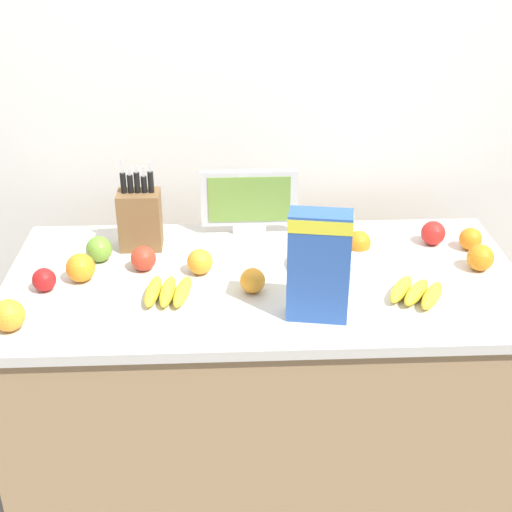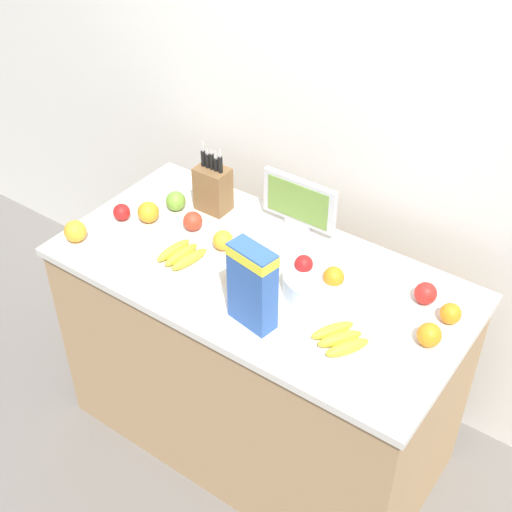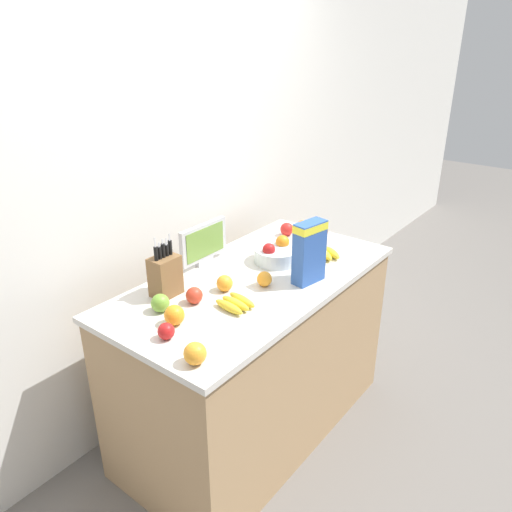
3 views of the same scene
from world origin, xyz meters
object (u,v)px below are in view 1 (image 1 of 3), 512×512
knife_block (140,218)px  orange_by_cereal (471,239)px  orange_mid_right (480,258)px  banana_bunch_right (168,291)px  orange_mid_left (9,315)px  orange_near_bowl (253,281)px  cereal_box (319,261)px  banana_bunch_left (416,292)px  fruit_bowl (338,257)px  apple_middle (99,249)px  orange_front_center (81,267)px  apple_by_knife_block (143,258)px  apple_front (433,233)px  orange_front_left (200,262)px  apple_rear (44,280)px  small_monitor (249,200)px

knife_block → orange_by_cereal: (1.04, -0.06, -0.06)m
orange_mid_right → banana_bunch_right: bearing=-172.4°
orange_mid_left → orange_near_bowl: orange_mid_left is taller
cereal_box → orange_by_cereal: cereal_box is taller
banana_bunch_left → orange_by_cereal: size_ratio=2.67×
orange_mid_right → orange_mid_left: bearing=-168.5°
orange_mid_left → orange_by_cereal: orange_mid_left is taller
banana_bunch_right → fruit_bowl: bearing=15.4°
apple_middle → orange_front_center: bearing=-106.3°
apple_by_knife_block → apple_middle: size_ratio=0.95×
apple_front → orange_mid_right: 0.20m
apple_by_knife_block → apple_front: bearing=8.3°
knife_block → orange_front_left: (0.19, -0.19, -0.06)m
apple_middle → orange_mid_left: bearing=-114.9°
apple_front → apple_middle: apple_middle is taller
cereal_box → apple_by_knife_block: bearing=159.6°
apple_front → banana_bunch_left: bearing=-111.9°
apple_front → orange_front_center: 1.10m
fruit_bowl → apple_by_knife_block: 0.58m
apple_front → fruit_bowl: bearing=-153.6°
fruit_bowl → orange_by_cereal: fruit_bowl is taller
orange_near_bowl → apple_middle: bearing=155.4°
apple_rear → cereal_box: bearing=-12.9°
apple_middle → orange_by_cereal: bearing=1.3°
cereal_box → apple_front: 0.61m
banana_bunch_left → orange_front_center: orange_front_center is taller
knife_block → apple_rear: knife_block is taller
apple_by_knife_block → orange_by_cereal: 1.02m
small_monitor → apple_by_knife_block: 0.42m
orange_front_left → banana_bunch_right: bearing=-122.2°
apple_front → orange_by_cereal: size_ratio=1.08×
banana_bunch_right → orange_mid_left: size_ratio=2.01×
orange_mid_right → orange_front_center: bearing=-179.5°
orange_front_left → apple_middle: bearing=163.1°
cereal_box → orange_front_left: bearing=151.1°
banana_bunch_right → small_monitor: bearing=59.5°
orange_by_cereal → orange_mid_right: orange_mid_right is taller
banana_bunch_right → apple_front: apple_front is taller
fruit_bowl → orange_mid_left: size_ratio=2.76×
apple_by_knife_block → orange_mid_left: size_ratio=0.89×
knife_block → apple_front: (0.93, -0.02, -0.06)m
orange_near_bowl → apple_front: bearing=25.3°
apple_by_knife_block → orange_mid_right: size_ratio=0.94×
apple_rear → orange_front_left: (0.44, 0.08, 0.00)m
apple_rear → orange_near_bowl: orange_near_bowl is taller
banana_bunch_right → apple_rear: apple_rear is taller
apple_front → orange_front_center: orange_front_center is taller
apple_rear → orange_near_bowl: 0.59m
orange_mid_left → orange_near_bowl: (0.64, 0.17, -0.01)m
banana_bunch_left → banana_bunch_right: size_ratio=1.12×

